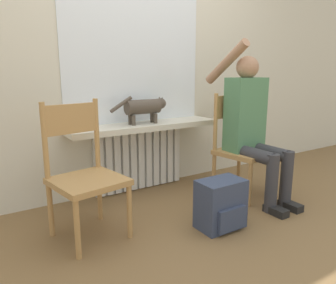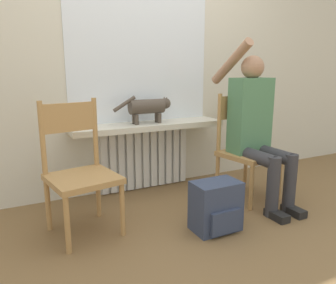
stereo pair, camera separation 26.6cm
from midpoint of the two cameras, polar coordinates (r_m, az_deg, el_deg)
The scene contains 10 objects.
ground_plane at distance 2.36m, azimuth 10.72°, elevation -16.51°, with size 12.00×12.00×0.00m, color brown.
wall_with_window at distance 3.13m, azimuth -2.51°, elevation 16.42°, with size 7.00×0.06×2.70m.
radiator at distance 3.17m, azimuth -1.75°, elevation -2.74°, with size 0.90×0.08×0.61m.
windowsill at distance 2.99m, azimuth -0.86°, elevation 2.81°, with size 1.42×0.33×0.05m.
window_glass at distance 3.10m, azimuth -2.23°, elevation 16.39°, with size 1.36×0.01×1.38m.
chair_left at distance 2.33m, azimuth -12.00°, elevation -4.70°, with size 0.51×0.51×0.93m.
chair_right at distance 3.02m, azimuth 15.82°, elevation -0.92°, with size 0.51×0.51×0.93m.
person at distance 2.91m, azimuth 17.68°, elevation 2.96°, with size 0.36×0.96×1.39m.
cat at distance 2.96m, azimuth -0.79°, elevation 6.15°, with size 0.55×0.13×0.26m.
backpack at distance 2.43m, azimuth 11.56°, elevation -11.02°, with size 0.34×0.25×0.36m.
Camera 2 is at (-1.17, -1.69, 1.14)m, focal length 35.00 mm.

